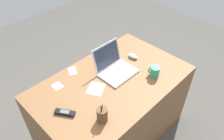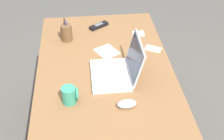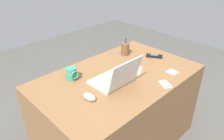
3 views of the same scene
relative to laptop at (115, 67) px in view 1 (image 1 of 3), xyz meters
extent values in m
plane|color=#4C4944|center=(-0.10, -0.07, -0.79)|extent=(6.00, 6.00, 0.00)
cube|color=brown|center=(-0.10, -0.07, -0.42)|extent=(1.36, 0.85, 0.74)
cube|color=silver|center=(0.00, -0.05, -0.04)|extent=(0.31, 0.23, 0.02)
cube|color=silver|center=(0.00, -0.03, -0.03)|extent=(0.26, 0.11, 0.00)
cube|color=silver|center=(0.00, -0.12, -0.03)|extent=(0.09, 0.05, 0.00)
cube|color=silver|center=(0.00, 0.10, 0.08)|extent=(0.30, 0.06, 0.22)
cube|color=#283347|center=(0.00, 0.09, 0.08)|extent=(0.27, 0.05, 0.19)
ellipsoid|color=silver|center=(0.27, 0.01, -0.03)|extent=(0.06, 0.11, 0.04)
cylinder|color=#338C6B|center=(0.20, -0.29, 0.00)|extent=(0.08, 0.08, 0.10)
torus|color=#338C6B|center=(0.20, -0.25, 0.01)|extent=(0.07, 0.01, 0.07)
cube|color=black|center=(-0.60, -0.07, -0.04)|extent=(0.12, 0.15, 0.02)
cube|color=#595B60|center=(-0.60, -0.07, -0.02)|extent=(0.06, 0.07, 0.00)
cylinder|color=brown|center=(-0.44, -0.31, 0.01)|extent=(0.08, 0.08, 0.12)
cylinder|color=#1933B2|center=(-0.44, -0.31, 0.04)|extent=(0.02, 0.01, 0.14)
cylinder|color=black|center=(-0.45, -0.32, 0.05)|extent=(0.02, 0.02, 0.14)
cube|color=white|center=(-0.47, 0.21, -0.05)|extent=(0.08, 0.09, 0.00)
cube|color=white|center=(-0.27, -0.04, -0.05)|extent=(0.19, 0.18, 0.00)
cube|color=white|center=(-0.26, 0.27, -0.05)|extent=(0.11, 0.13, 0.00)
camera|label=1|loc=(-1.08, -1.03, 1.25)|focal=35.20mm
camera|label=2|loc=(1.46, -0.19, 1.13)|focal=49.87mm
camera|label=3|loc=(1.00, 0.98, 0.84)|focal=34.45mm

